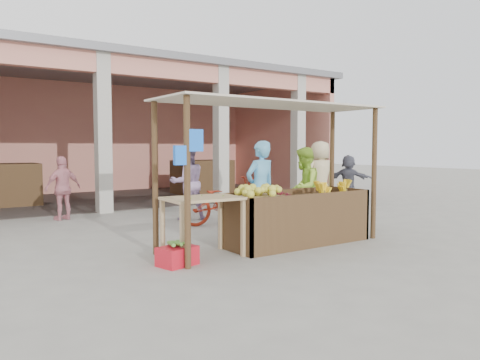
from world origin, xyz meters
TOP-DOWN VIEW (x-y plane):
  - ground at (0.00, 0.00)m, footprint 60.00×60.00m
  - market_building at (0.05, 8.93)m, footprint 14.40×6.40m
  - fruit_stall at (0.50, 0.00)m, footprint 2.60×0.95m
  - stall_awning at (-0.01, 0.06)m, footprint 4.09×1.35m
  - banana_heap at (1.27, -0.06)m, footprint 1.01×0.55m
  - melon_tray at (-0.27, 0.03)m, footprint 0.82×0.71m
  - berry_heap at (0.17, 0.06)m, footprint 0.48×0.39m
  - side_table at (-1.34, 0.03)m, footprint 1.16×0.80m
  - papaya_pile at (-1.34, 0.03)m, footprint 0.72×0.41m
  - red_crate at (-1.89, -0.21)m, footprint 0.59×0.49m
  - plantain_bundle at (-1.89, -0.21)m, footprint 0.42×0.29m
  - produce_sacks at (2.53, 5.54)m, footprint 0.73×0.69m
  - vendor_blue at (0.40, 0.91)m, footprint 0.75×0.57m
  - vendor_green at (1.59, 1.03)m, footprint 0.97×0.86m
  - motorcycle at (0.53, 2.36)m, footprint 1.17×2.15m
  - shopper_b at (-2.16, 4.98)m, footprint 1.02×0.73m
  - shopper_c at (3.70, 2.74)m, footprint 1.00×0.68m
  - shopper_d at (5.76, 3.65)m, footprint 0.97×1.50m
  - shopper_f at (0.20, 3.40)m, footprint 0.98×0.67m

SIDE VIEW (x-z plane):
  - ground at x=0.00m, z-range 0.00..0.00m
  - red_crate at x=-1.89m, z-range 0.00..0.27m
  - produce_sacks at x=2.53m, z-range 0.00..0.56m
  - plantain_bundle at x=-1.89m, z-range 0.27..0.35m
  - fruit_stall at x=0.50m, z-range 0.00..0.80m
  - motorcycle at x=0.53m, z-range 0.00..1.06m
  - shopper_d at x=5.76m, z-range 0.00..1.51m
  - side_table at x=-1.34m, z-range 0.31..1.22m
  - shopper_b at x=-2.16m, z-range 0.00..1.56m
  - vendor_green at x=1.59m, z-range 0.00..1.75m
  - berry_heap at x=0.17m, z-range 0.80..0.95m
  - banana_heap at x=1.27m, z-range 0.80..0.98m
  - melon_tray at x=-0.27m, z-range 0.79..1.01m
  - shopper_f at x=0.20m, z-range 0.00..1.86m
  - vendor_blue at x=0.40m, z-range 0.00..1.90m
  - shopper_c at x=3.70m, z-range 0.00..2.01m
  - papaya_pile at x=-1.34m, z-range 0.91..1.12m
  - stall_awning at x=-0.01m, z-range 0.78..3.17m
  - market_building at x=0.05m, z-range 0.60..4.80m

